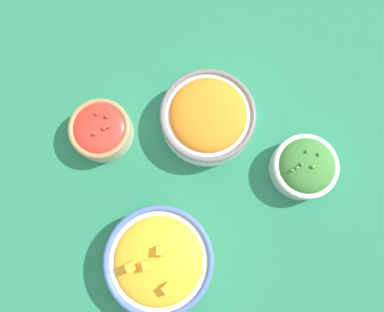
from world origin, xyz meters
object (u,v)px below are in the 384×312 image
bowl_squash (159,260)px  bowl_broccoli (305,167)px  bowl_cherry_tomatoes (101,130)px  bowl_carrots (208,117)px

bowl_squash → bowl_broccoli: (-0.34, 0.04, -0.00)m
bowl_cherry_tomatoes → bowl_carrots: bearing=147.8°
bowl_squash → bowl_broccoli: bearing=173.0°
bowl_broccoli → bowl_cherry_tomatoes: bearing=-49.6°
bowl_cherry_tomatoes → bowl_carrots: bowl_carrots is taller
bowl_cherry_tomatoes → bowl_broccoli: bowl_broccoli is taller
bowl_carrots → bowl_cherry_tomatoes: bearing=-32.2°
bowl_carrots → bowl_squash: bowl_squash is taller
bowl_cherry_tomatoes → bowl_broccoli: (-0.27, 0.32, 0.00)m
bowl_cherry_tomatoes → bowl_carrots: (-0.19, 0.12, 0.01)m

